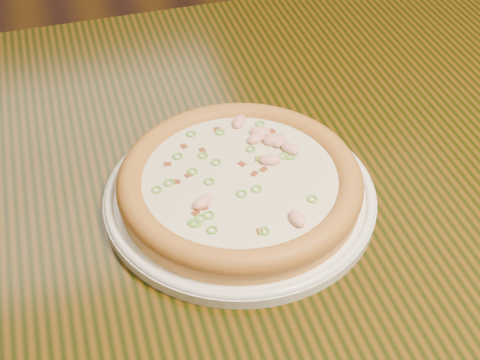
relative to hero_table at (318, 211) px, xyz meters
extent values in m
cube|color=black|center=(0.00, 0.00, 0.08)|extent=(1.20, 0.80, 0.04)
cylinder|color=white|center=(-0.12, -0.05, 0.10)|extent=(0.29, 0.29, 0.01)
torus|color=white|center=(-0.12, -0.05, 0.11)|extent=(0.29, 0.29, 0.01)
cylinder|color=#C98D3F|center=(-0.12, -0.05, 0.12)|extent=(0.26, 0.26, 0.02)
torus|color=#BD7F2E|center=(-0.12, -0.05, 0.13)|extent=(0.26, 0.26, 0.03)
cylinder|color=silver|center=(-0.12, -0.05, 0.13)|extent=(0.21, 0.21, 0.00)
ellipsoid|color=#F2B29E|center=(-0.08, 0.01, 0.14)|extent=(0.03, 0.02, 0.01)
ellipsoid|color=#F2B29E|center=(-0.17, -0.08, 0.14)|extent=(0.03, 0.02, 0.01)
ellipsoid|color=#F2B29E|center=(-0.05, -0.03, 0.14)|extent=(0.02, 0.03, 0.01)
ellipsoid|color=#F2B29E|center=(-0.09, 0.04, 0.14)|extent=(0.03, 0.03, 0.01)
ellipsoid|color=#F2B29E|center=(-0.07, -0.01, 0.14)|extent=(0.03, 0.02, 0.01)
ellipsoid|color=#F2B29E|center=(-0.08, -0.04, 0.14)|extent=(0.03, 0.02, 0.01)
ellipsoid|color=#F2B29E|center=(-0.06, -0.01, 0.14)|extent=(0.02, 0.03, 0.01)
ellipsoid|color=#F2B29E|center=(-0.08, -0.13, 0.14)|extent=(0.02, 0.03, 0.01)
ellipsoid|color=#F2B29E|center=(-0.08, 0.00, 0.14)|extent=(0.03, 0.02, 0.01)
cube|color=maroon|center=(-0.17, -0.08, 0.13)|extent=(0.01, 0.01, 0.00)
cube|color=maroon|center=(-0.09, -0.03, 0.13)|extent=(0.01, 0.01, 0.00)
cube|color=maroon|center=(-0.15, 0.00, 0.13)|extent=(0.01, 0.01, 0.00)
cube|color=maroon|center=(-0.18, -0.09, 0.13)|extent=(0.01, 0.01, 0.00)
cube|color=maroon|center=(-0.19, -0.01, 0.13)|extent=(0.01, 0.01, 0.00)
cube|color=maroon|center=(-0.12, -0.13, 0.13)|extent=(0.01, 0.01, 0.00)
cube|color=maroon|center=(-0.17, -0.03, 0.13)|extent=(0.01, 0.01, 0.00)
cube|color=maroon|center=(-0.09, -0.05, 0.13)|extent=(0.01, 0.01, 0.00)
cube|color=maroon|center=(-0.17, 0.02, 0.13)|extent=(0.01, 0.01, 0.00)
cube|color=maroon|center=(-0.12, 0.04, 0.13)|extent=(0.01, 0.01, 0.00)
cube|color=maroon|center=(-0.06, 0.01, 0.13)|extent=(0.01, 0.01, 0.00)
cube|color=maroon|center=(-0.10, -0.05, 0.13)|extent=(0.01, 0.01, 0.00)
cube|color=maroon|center=(-0.11, -0.03, 0.13)|extent=(0.01, 0.01, 0.00)
cube|color=maroon|center=(-0.19, -0.04, 0.13)|extent=(0.01, 0.01, 0.00)
torus|color=#60A534|center=(-0.18, -0.10, 0.13)|extent=(0.01, 0.01, 0.00)
torus|color=#60A534|center=(-0.06, -0.03, 0.13)|extent=(0.01, 0.01, 0.00)
torus|color=#60A534|center=(-0.14, -0.02, 0.13)|extent=(0.01, 0.01, 0.00)
torus|color=#60A534|center=(-0.06, -0.03, 0.13)|extent=(0.01, 0.01, 0.00)
torus|color=#60A534|center=(-0.17, -0.03, 0.13)|extent=(0.01, 0.01, 0.00)
torus|color=#60A534|center=(-0.17, -0.12, 0.13)|extent=(0.01, 0.01, 0.00)
torus|color=#60A534|center=(-0.12, -0.13, 0.13)|extent=(0.01, 0.01, 0.00)
torus|color=#60A534|center=(-0.18, 0.00, 0.13)|extent=(0.02, 0.02, 0.00)
torus|color=#60A534|center=(-0.13, -0.08, 0.13)|extent=(0.02, 0.02, 0.00)
torus|color=#60A534|center=(-0.15, -0.01, 0.13)|extent=(0.02, 0.02, 0.00)
torus|color=#60A534|center=(-0.19, -0.04, 0.13)|extent=(0.02, 0.02, 0.00)
torus|color=#60A534|center=(-0.18, -0.10, 0.13)|extent=(0.02, 0.02, 0.00)
torus|color=#60A534|center=(-0.08, 0.02, 0.13)|extent=(0.01, 0.01, 0.00)
torus|color=#60A534|center=(-0.07, 0.03, 0.13)|extent=(0.01, 0.01, 0.00)
torus|color=#60A534|center=(-0.10, -0.01, 0.13)|extent=(0.01, 0.01, 0.00)
torus|color=#60A534|center=(-0.21, -0.05, 0.13)|extent=(0.01, 0.01, 0.00)
torus|color=#60A534|center=(-0.15, 0.03, 0.13)|extent=(0.02, 0.02, 0.00)
torus|color=#60A534|center=(-0.11, -0.07, 0.13)|extent=(0.01, 0.01, 0.00)
torus|color=#60A534|center=(-0.17, -0.10, 0.13)|extent=(0.01, 0.01, 0.00)
torus|color=#60A534|center=(-0.17, -0.08, 0.13)|extent=(0.01, 0.01, 0.00)
torus|color=#60A534|center=(-0.06, -0.10, 0.13)|extent=(0.01, 0.01, 0.00)
torus|color=#60A534|center=(-0.12, 0.03, 0.13)|extent=(0.01, 0.01, 0.00)
torus|color=#60A534|center=(-0.18, -0.10, 0.13)|extent=(0.02, 0.02, 0.00)
torus|color=#60A534|center=(-0.15, -0.05, 0.13)|extent=(0.02, 0.02, 0.00)
torus|color=#60A534|center=(-0.09, -0.03, 0.13)|extent=(0.02, 0.02, 0.00)
camera|label=1|loc=(-0.27, -0.56, 0.61)|focal=50.00mm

